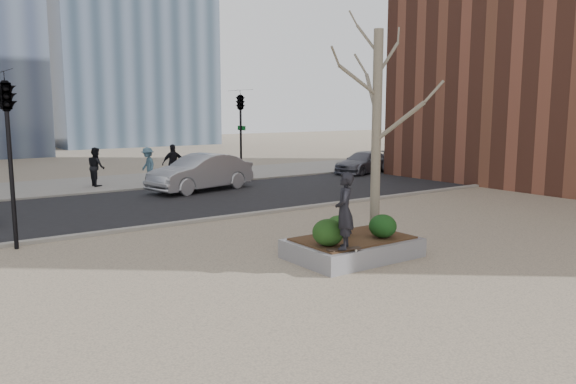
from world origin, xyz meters
TOP-DOWN VIEW (x-y plane):
  - ground at (0.00, 0.00)m, footprint 120.00×120.00m
  - street at (0.00, 10.00)m, footprint 60.00×8.00m
  - far_sidewalk at (0.00, 17.00)m, footprint 60.00×6.00m
  - planter at (1.00, 0.00)m, footprint 3.00×2.00m
  - planter_mulch at (1.00, 0.00)m, footprint 2.70×1.70m
  - sycamore_tree at (2.00, 0.30)m, footprint 2.80×2.80m
  - shrub_left at (-0.01, -0.29)m, footprint 0.72×0.72m
  - shrub_middle at (0.82, 0.32)m, footprint 0.60×0.60m
  - shrub_right at (1.57, -0.43)m, footprint 0.67×0.67m
  - skateboard at (0.04, -0.79)m, footprint 0.80×0.44m
  - skateboarder at (0.04, -0.79)m, footprint 0.72×0.72m
  - car_silver at (3.00, 12.14)m, footprint 5.07×2.73m
  - car_third at (13.41, 13.00)m, footprint 4.34×2.56m
  - pedestrian_a at (-0.29, 16.18)m, footprint 0.71×0.90m
  - pedestrian_b at (2.08, 15.89)m, footprint 0.67×1.12m
  - pedestrian_c at (3.09, 15.19)m, footprint 1.14×0.61m
  - traffic_light_near at (-5.50, 5.60)m, footprint 0.60×2.48m
  - traffic_light_far at (6.50, 14.60)m, footprint 0.60×2.48m

SIDE VIEW (x-z plane):
  - ground at x=0.00m, z-range 0.00..0.00m
  - street at x=0.00m, z-range 0.00..0.02m
  - far_sidewalk at x=0.00m, z-range 0.00..0.02m
  - planter at x=1.00m, z-range 0.00..0.45m
  - planter_mulch at x=1.00m, z-range 0.45..0.49m
  - skateboard at x=0.04m, z-range 0.45..0.53m
  - car_third at x=13.41m, z-range 0.02..1.20m
  - shrub_middle at x=0.82m, z-range 0.49..1.00m
  - shrub_right at x=1.57m, z-range 0.49..1.06m
  - shrub_left at x=-0.01m, z-range 0.49..1.11m
  - car_silver at x=3.00m, z-range 0.02..1.61m
  - pedestrian_b at x=2.08m, z-range 0.02..1.74m
  - pedestrian_a at x=-0.29m, z-range 0.02..1.81m
  - pedestrian_c at x=3.09m, z-range 0.02..1.88m
  - skateboarder at x=0.04m, z-range 0.53..2.21m
  - traffic_light_near at x=-5.50m, z-range 0.00..4.50m
  - traffic_light_far at x=6.50m, z-range 0.00..4.50m
  - sycamore_tree at x=2.00m, z-range 0.49..7.09m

